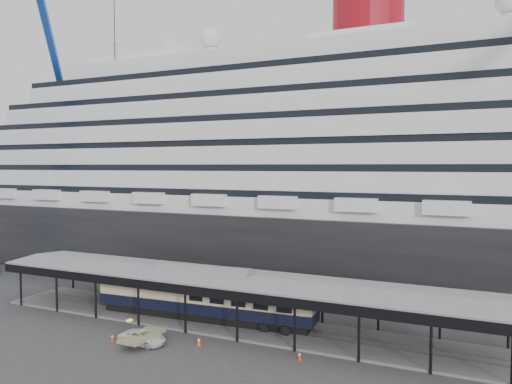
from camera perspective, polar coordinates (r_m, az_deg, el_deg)
ground at (r=49.76m, az=-5.75°, el=-16.49°), size 200.00×200.00×0.00m
cruise_ship at (r=76.17m, az=6.66°, el=4.30°), size 130.00×30.00×43.90m
platform_canopy at (r=53.20m, az=-2.94°, el=-12.51°), size 56.00×9.18×5.30m
port_truck at (r=49.45m, az=-12.87°, el=-15.90°), size 4.56×2.12×1.27m
pullman_carriage at (r=54.60m, az=-5.99°, el=-11.52°), size 24.79×4.59×24.20m
traffic_cone_left at (r=51.01m, az=-16.10°, el=-15.68°), size 0.39×0.39×0.71m
traffic_cone_mid at (r=48.31m, az=-6.56°, el=-16.57°), size 0.57×0.57×0.84m
traffic_cone_right at (r=44.99m, az=5.00°, el=-18.12°), size 0.41×0.41×0.78m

